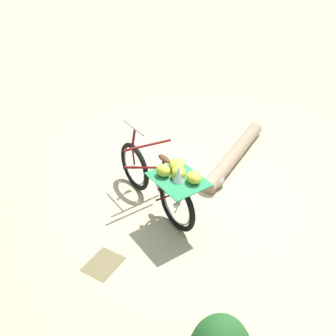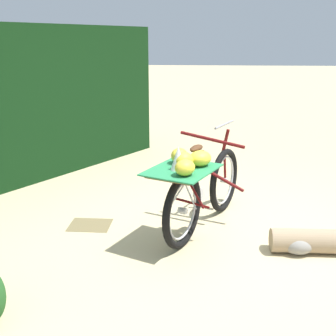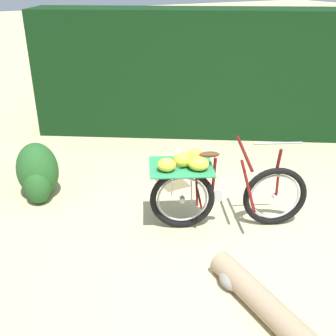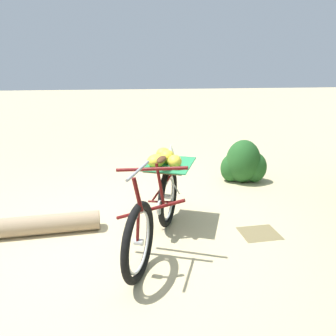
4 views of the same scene
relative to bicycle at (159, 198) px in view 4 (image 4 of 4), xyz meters
name	(u,v)px [view 4 (image 4 of 4)]	position (x,y,z in m)	size (l,w,h in m)	color
ground_plane	(136,236)	(0.25, -0.12, -0.51)	(60.00, 60.00, 0.00)	#C6B284
bicycle	(159,198)	(0.00, 0.00, 0.00)	(1.02, 1.74, 1.03)	black
fallen_log	(5,228)	(1.72, -0.37, -0.39)	(0.23, 0.23, 2.10)	#9E8466
shrub_cluster	(244,164)	(-1.69, -1.62, -0.19)	(0.76, 0.52, 0.73)	#235623
path_stone	(78,222)	(0.91, -0.42, -0.42)	(0.29, 0.24, 0.18)	gray
leaf_litter_patch	(259,233)	(-1.17, 0.07, -0.50)	(0.44, 0.36, 0.01)	olive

